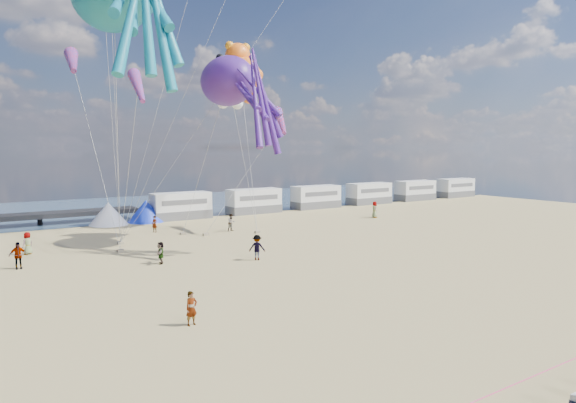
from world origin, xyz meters
The scene contains 30 objects.
ground centered at (0.00, 0.00, 0.00)m, with size 120.00×120.00×0.00m, color tan.
water centered at (0.00, 55.00, 0.02)m, with size 120.00×120.00×0.00m, color #31485E.
motorhome_0 centered at (6.00, 40.00, 1.50)m, with size 6.60×2.50×3.00m, color silver.
motorhome_1 centered at (15.50, 40.00, 1.50)m, with size 6.60×2.50×3.00m, color silver.
motorhome_2 centered at (25.00, 40.00, 1.50)m, with size 6.60×2.50×3.00m, color silver.
motorhome_3 centered at (34.50, 40.00, 1.50)m, with size 6.60×2.50×3.00m, color silver.
motorhome_4 centered at (44.00, 40.00, 1.50)m, with size 6.60×2.50×3.00m, color silver.
motorhome_5 centered at (53.50, 40.00, 1.50)m, with size 6.60×2.50×3.00m, color silver.
tent_white centered at (-2.00, 40.00, 1.20)m, with size 4.00×4.00×2.40m, color white.
tent_blue centered at (2.00, 40.00, 1.20)m, with size 4.00×4.00×2.40m, color #1933CC.
rope_line centered at (0.00, -5.00, 0.02)m, with size 0.03×0.03×34.00m, color #F2338C.
standing_person centered at (-6.83, 6.60, 0.79)m, with size 0.58×0.38×1.58m, color tan.
beachgoer_0 centered at (25.09, 28.78, 0.94)m, with size 0.69×0.45×1.88m, color #7F6659.
beachgoer_2 centered at (2.51, 16.79, 0.91)m, with size 0.88×0.69×1.82m, color #7F6659.
beachgoer_3 centered at (-12.15, 23.20, 0.91)m, with size 1.17×0.67×1.82m, color #7F6659.
beachgoer_4 centered at (-3.70, 19.44, 0.77)m, with size 0.90×0.38×1.54m, color #7F6659.
beachgoer_5 centered at (0.44, 32.75, 0.79)m, with size 1.46×0.46×1.57m, color #7F6659.
beachgoer_6 centered at (-11.01, 28.03, 0.85)m, with size 0.62×0.41×1.70m, color #7F6659.
beachgoer_7 centered at (6.85, 29.26, 0.83)m, with size 0.81×0.53×1.67m, color #7F6659.
sandbag_a centered at (-4.93, 25.02, 0.11)m, with size 0.50×0.35×0.22m, color gray.
sandbag_b centered at (2.18, 29.99, 0.11)m, with size 0.50×0.35×0.22m, color gray.
sandbag_c centered at (8.35, 26.87, 0.11)m, with size 0.50×0.35×0.22m, color gray.
sandbag_d centered at (3.72, 28.30, 0.11)m, with size 0.50×0.35×0.22m, color gray.
sandbag_e centered at (-4.02, 28.29, 0.11)m, with size 0.50×0.35×0.22m, color gray.
kite_octopus_purple centered at (3.84, 23.74, 13.48)m, with size 3.90×9.10×10.39m, color #481E7F, non-canonical shape.
kite_panda centered at (5.59, 26.77, 13.43)m, with size 4.04×3.81×5.71m, color white, non-canonical shape.
kite_teddy_orange centered at (9.25, 31.51, 14.95)m, with size 5.13×4.83×7.24m, color orange, non-canonical shape.
windsock_left centered at (-7.29, 27.90, 14.59)m, with size 1.10×6.46×6.46m, color red, non-canonical shape.
windsock_mid centered at (11.09, 27.01, 10.53)m, with size 1.00×5.55×5.55m, color red, non-canonical shape.
windsock_right centered at (-4.79, 19.88, 12.08)m, with size 0.90×4.72×4.72m, color red, non-canonical shape.
Camera 1 is at (-15.65, -14.67, 8.04)m, focal length 32.00 mm.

